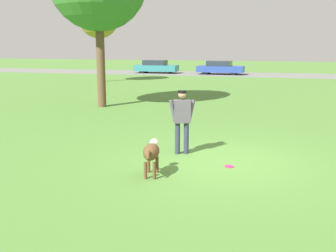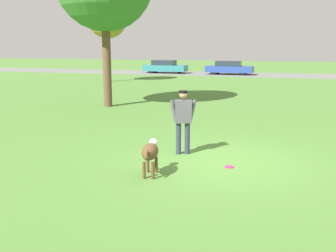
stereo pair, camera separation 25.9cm
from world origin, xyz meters
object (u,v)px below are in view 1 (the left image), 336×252
at_px(frisbee, 229,166).
at_px(parked_car_teal, 156,67).
at_px(person, 182,117).
at_px(tree_far_left, 99,18).
at_px(parked_car_blue, 220,68).
at_px(dog, 152,152).

height_order(frisbee, parked_car_teal, parked_car_teal).
bearing_deg(parked_car_teal, person, -71.90).
bearing_deg(tree_far_left, parked_car_blue, 52.17).
bearing_deg(tree_far_left, parked_car_teal, 82.38).
relative_size(dog, frisbee, 4.80).
bearing_deg(frisbee, parked_car_teal, 110.26).
xyz_separation_m(person, parked_car_teal, (-9.19, 27.64, -0.33)).
distance_m(frisbee, parked_car_blue, 28.68).
relative_size(person, tree_far_left, 0.27).
xyz_separation_m(dog, parked_car_teal, (-8.96, 29.45, 0.12)).
height_order(parked_car_teal, parked_car_blue, parked_car_blue).
height_order(person, frisbee, person).
bearing_deg(parked_car_teal, dog, -73.36).
bearing_deg(parked_car_blue, tree_far_left, -126.06).
xyz_separation_m(dog, frisbee, (1.53, 1.03, -0.49)).
xyz_separation_m(tree_far_left, parked_car_teal, (1.32, 9.87, -3.99)).
relative_size(dog, parked_car_teal, 0.24).
bearing_deg(dog, frisbee, -65.37).
bearing_deg(frisbee, tree_far_left, 122.48).
xyz_separation_m(person, parked_car_blue, (-2.89, 27.59, -0.32)).
xyz_separation_m(dog, parked_car_blue, (-2.66, 29.40, 0.13)).
height_order(person, parked_car_teal, person).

